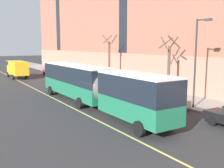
{
  "coord_description": "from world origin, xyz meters",
  "views": [
    {
      "loc": [
        -10.78,
        -19.63,
        5.61
      ],
      "look_at": [
        2.82,
        2.3,
        1.8
      ],
      "focal_mm": 42.0,
      "sensor_mm": 36.0,
      "label": 1
    }
  ],
  "objects_px": {
    "street_lamp": "(198,55)",
    "parked_car_champagne_3": "(123,88)",
    "parked_car_champagne_2": "(166,99)",
    "fire_hydrant": "(78,76)",
    "city_bus": "(93,84)",
    "parked_car_red_0": "(84,79)",
    "box_truck": "(18,69)",
    "parked_car_red_4": "(51,71)",
    "street_tree_mid_block": "(169,66)",
    "street_tree_far_uptown": "(109,59)"
  },
  "relations": [
    {
      "from": "parked_car_red_4",
      "to": "street_tree_mid_block",
      "type": "height_order",
      "value": "street_tree_mid_block"
    },
    {
      "from": "box_truck",
      "to": "parked_car_red_4",
      "type": "bearing_deg",
      "value": 13.58
    },
    {
      "from": "city_bus",
      "to": "street_lamp",
      "type": "distance_m",
      "value": 9.5
    },
    {
      "from": "street_tree_mid_block",
      "to": "street_tree_far_uptown",
      "type": "relative_size",
      "value": 0.92
    },
    {
      "from": "street_lamp",
      "to": "parked_car_champagne_3",
      "type": "bearing_deg",
      "value": 100.55
    },
    {
      "from": "city_bus",
      "to": "parked_car_red_0",
      "type": "distance_m",
      "value": 14.57
    },
    {
      "from": "street_tree_mid_block",
      "to": "street_lamp",
      "type": "xyz_separation_m",
      "value": [
        -1.46,
        -4.93,
        1.29
      ]
    },
    {
      "from": "parked_car_red_4",
      "to": "street_tree_mid_block",
      "type": "distance_m",
      "value": 28.4
    },
    {
      "from": "street_tree_mid_block",
      "to": "fire_hydrant",
      "type": "height_order",
      "value": "street_tree_mid_block"
    },
    {
      "from": "box_truck",
      "to": "street_tree_far_uptown",
      "type": "relative_size",
      "value": 1.04
    },
    {
      "from": "city_bus",
      "to": "street_tree_far_uptown",
      "type": "height_order",
      "value": "street_tree_far_uptown"
    },
    {
      "from": "parked_car_red_0",
      "to": "parked_car_red_4",
      "type": "distance_m",
      "value": 14.16
    },
    {
      "from": "street_tree_mid_block",
      "to": "fire_hydrant",
      "type": "distance_m",
      "value": 19.9
    },
    {
      "from": "parked_car_red_0",
      "to": "fire_hydrant",
      "type": "xyz_separation_m",
      "value": [
        1.57,
        5.69,
        -0.29
      ]
    },
    {
      "from": "city_bus",
      "to": "street_tree_far_uptown",
      "type": "distance_m",
      "value": 14.6
    },
    {
      "from": "parked_car_red_4",
      "to": "fire_hydrant",
      "type": "distance_m",
      "value": 8.65
    },
    {
      "from": "parked_car_champagne_3",
      "to": "parked_car_red_0",
      "type": "bearing_deg",
      "value": 90.02
    },
    {
      "from": "parked_car_champagne_2",
      "to": "fire_hydrant",
      "type": "distance_m",
      "value": 22.74
    },
    {
      "from": "parked_car_red_0",
      "to": "parked_car_red_4",
      "type": "relative_size",
      "value": 1.02
    },
    {
      "from": "street_tree_far_uptown",
      "to": "city_bus",
      "type": "bearing_deg",
      "value": -127.12
    },
    {
      "from": "parked_car_champagne_2",
      "to": "parked_car_red_0",
      "type": "bearing_deg",
      "value": 89.75
    },
    {
      "from": "parked_car_red_0",
      "to": "street_tree_mid_block",
      "type": "distance_m",
      "value": 14.52
    },
    {
      "from": "parked_car_champagne_3",
      "to": "street_tree_mid_block",
      "type": "relative_size",
      "value": 0.72
    },
    {
      "from": "street_lamp",
      "to": "street_tree_mid_block",
      "type": "bearing_deg",
      "value": 73.56
    },
    {
      "from": "city_bus",
      "to": "parked_car_red_0",
      "type": "xyz_separation_m",
      "value": [
        5.62,
        13.37,
        -1.35
      ]
    },
    {
      "from": "parked_car_red_4",
      "to": "street_lamp",
      "type": "bearing_deg",
      "value": -86.77
    },
    {
      "from": "parked_car_champagne_3",
      "to": "street_tree_mid_block",
      "type": "bearing_deg",
      "value": -52.17
    },
    {
      "from": "street_tree_far_uptown",
      "to": "fire_hydrant",
      "type": "xyz_separation_m",
      "value": [
        -1.57,
        7.49,
        -3.17
      ]
    },
    {
      "from": "parked_car_champagne_2",
      "to": "box_truck",
      "type": "distance_m",
      "value": 30.32
    },
    {
      "from": "parked_car_champagne_3",
      "to": "street_tree_far_uptown",
      "type": "distance_m",
      "value": 9.15
    },
    {
      "from": "city_bus",
      "to": "box_truck",
      "type": "xyz_separation_m",
      "value": [
        -0.99,
        25.98,
        -0.46
      ]
    },
    {
      "from": "city_bus",
      "to": "parked_car_champagne_3",
      "type": "height_order",
      "value": "city_bus"
    },
    {
      "from": "parked_car_champagne_3",
      "to": "street_tree_mid_block",
      "type": "height_order",
      "value": "street_tree_mid_block"
    },
    {
      "from": "fire_hydrant",
      "to": "city_bus",
      "type": "bearing_deg",
      "value": -110.68
    },
    {
      "from": "parked_car_champagne_2",
      "to": "parked_car_red_4",
      "type": "bearing_deg",
      "value": 90.22
    },
    {
      "from": "city_bus",
      "to": "box_truck",
      "type": "distance_m",
      "value": 26.0
    },
    {
      "from": "parked_car_red_4",
      "to": "parked_car_champagne_2",
      "type": "bearing_deg",
      "value": -89.78
    },
    {
      "from": "fire_hydrant",
      "to": "parked_car_champagne_3",
      "type": "bearing_deg",
      "value": -95.74
    },
    {
      "from": "city_bus",
      "to": "fire_hydrant",
      "type": "height_order",
      "value": "city_bus"
    },
    {
      "from": "parked_car_champagne_3",
      "to": "box_truck",
      "type": "relative_size",
      "value": 0.64
    },
    {
      "from": "city_bus",
      "to": "parked_car_red_0",
      "type": "bearing_deg",
      "value": 67.19
    },
    {
      "from": "parked_car_red_4",
      "to": "box_truck",
      "type": "relative_size",
      "value": 0.62
    },
    {
      "from": "street_lamp",
      "to": "fire_hydrant",
      "type": "height_order",
      "value": "street_lamp"
    },
    {
      "from": "box_truck",
      "to": "street_lamp",
      "type": "height_order",
      "value": "street_lamp"
    },
    {
      "from": "street_tree_far_uptown",
      "to": "street_lamp",
      "type": "relative_size",
      "value": 0.91
    },
    {
      "from": "fire_hydrant",
      "to": "parked_car_red_4",
      "type": "bearing_deg",
      "value": 101.78
    },
    {
      "from": "street_tree_far_uptown",
      "to": "street_lamp",
      "type": "distance_m",
      "value": 17.15
    },
    {
      "from": "city_bus",
      "to": "street_tree_far_uptown",
      "type": "bearing_deg",
      "value": 52.88
    },
    {
      "from": "parked_car_champagne_3",
      "to": "box_truck",
      "type": "distance_m",
      "value": 23.47
    },
    {
      "from": "parked_car_red_0",
      "to": "street_tree_mid_block",
      "type": "xyz_separation_m",
      "value": [
        3.13,
        -13.92,
        2.72
      ]
    }
  ]
}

